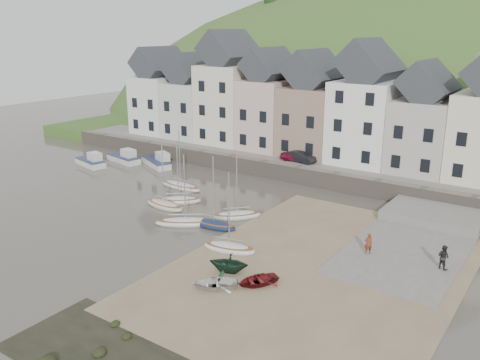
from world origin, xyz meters
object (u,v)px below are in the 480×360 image
Objects in this scene: person_red at (368,243)px; car_right at (300,157)px; sailboat_0 at (181,186)px; rowboat_green at (229,262)px; person_dark at (443,257)px; rowboat_white at (215,283)px; rowboat_red at (257,280)px; car_left at (295,156)px.

person_red is 0.43× the size of car_right.
car_right is (7.91, 11.21, 1.95)m from sailboat_0.
car_right reaches higher than rowboat_green.
person_dark is (5.08, 0.59, 0.06)m from person_red.
person_dark is 24.40m from car_right.
rowboat_white is 2.34m from rowboat_green.
rowboat_red is (2.00, 1.93, -0.02)m from rowboat_white.
rowboat_white is 1.09× the size of rowboat_green.
person_red is 21.56m from car_left.
rowboat_green is 1.57× the size of person_dark.
car_right reaches higher than rowboat_red.
person_dark is at bearing -119.65° from car_right.
sailboat_0 is 1.70× the size of car_right.
sailboat_0 is 27.33m from person_dark.
rowboat_white is 0.90× the size of car_left.
rowboat_white is at bearing 20.39° from person_red.
sailboat_0 is 21.64m from rowboat_white.
rowboat_green is (-0.51, 2.25, 0.40)m from rowboat_white.
rowboat_green is at bearing 11.65° from person_red.
rowboat_white reaches higher than rowboat_red.
car_right is (-7.88, 26.00, 1.85)m from rowboat_white.
person_dark reaches higher than rowboat_green.
rowboat_white is 1.05× the size of rowboat_red.
sailboat_0 reaches higher than rowboat_green.
car_right is at bearing 177.65° from rowboat_green.
sailboat_0 is at bearing 153.37° from car_right.
car_left is (-8.58, 26.00, 1.79)m from rowboat_white.
rowboat_red is 26.36m from car_left.
car_right is (-9.89, 24.07, 1.86)m from rowboat_red.
sailboat_0 reaches higher than person_dark.
rowboat_red is (17.80, -12.86, 0.09)m from sailboat_0.
person_dark is at bearing -8.15° from sailboat_0.
car_right is at bearing -14.27° from person_dark.
person_dark is (11.77, 8.67, 0.21)m from rowboat_green.
rowboat_red is 0.75× the size of car_right.
rowboat_red is at bearing -159.08° from car_left.
rowboat_green is 0.83× the size of car_left.
car_right reaches higher than person_red.
rowboat_white is at bearing -164.55° from car_left.
sailboat_0 is 13.46m from car_left.
sailboat_0 is 21.96m from rowboat_red.
car_left is (-8.06, 23.75, 1.39)m from rowboat_green.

